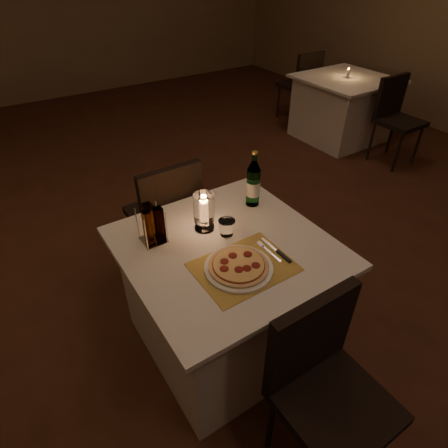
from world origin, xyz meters
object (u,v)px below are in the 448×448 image
water_bottle (253,184)px  neighbor_table_right (341,109)px  hurricane_candle (204,209)px  chair_far (167,210)px  pizza (239,265)px  main_table (226,296)px  chair_near (323,376)px  tumbler (227,228)px  plate (238,268)px

water_bottle → neighbor_table_right: water_bottle is taller
hurricane_candle → neighbor_table_right: bearing=29.2°
chair_far → pizza: size_ratio=3.21×
hurricane_candle → main_table: bearing=-84.3°
chair_near → tumbler: 0.82m
main_table → water_bottle: (0.34, 0.24, 0.50)m
chair_near → plate: size_ratio=2.81×
chair_far → hurricane_candle: hurricane_candle is taller
main_table → chair_far: (-0.00, 0.71, 0.18)m
chair_near → water_bottle: size_ratio=2.72×
main_table → water_bottle: bearing=34.9°
plate → pizza: size_ratio=1.14×
plate → hurricane_candle: hurricane_candle is taller
chair_near → hurricane_candle: (-0.02, 0.90, 0.31)m
pizza → neighbor_table_right: (2.91, 1.97, -0.39)m
tumbler → water_bottle: (0.29, 0.16, 0.09)m
main_table → plate: 0.42m
hurricane_candle → neighbor_table_right: hurricane_candle is taller
chair_near → hurricane_candle: 0.95m
water_bottle → chair_near: bearing=-109.5°
water_bottle → neighbor_table_right: bearing=31.6°
plate → pizza: bearing=50.5°
main_table → neighbor_table_right: (2.86, 1.79, 0.00)m
water_bottle → tumbler: bearing=-150.4°
tumbler → hurricane_candle: 0.15m
plate → water_bottle: size_ratio=0.97×
chair_near → pizza: 0.58m
chair_near → tumbler: chair_near is taller
chair_near → water_bottle: (0.34, 0.95, 0.32)m
plate → tumbler: bearing=68.3°
neighbor_table_right → plate: bearing=-145.9°
chair_far → plate: (-0.05, -0.89, 0.20)m
pizza → tumbler: bearing=68.3°
pizza → tumbler: tumbler is taller
tumbler → hurricane_candle: (-0.07, 0.11, 0.08)m
chair_near → tumbler: size_ratio=10.20×
plate → water_bottle: 0.58m
tumbler → neighbor_table_right: 3.32m
main_table → tumbler: 0.42m
main_table → chair_far: 0.74m
main_table → plate: bearing=-105.5°
pizza → water_bottle: (0.39, 0.42, 0.11)m
chair_far → tumbler: (0.05, -0.64, 0.23)m
main_table → neighbor_table_right: 3.37m
main_table → hurricane_candle: (-0.02, 0.18, 0.49)m
chair_far → tumbler: chair_far is taller
plate → water_bottle: water_bottle is taller
neighbor_table_right → water_bottle: bearing=-148.4°
chair_near → chair_far: bearing=90.0°
chair_near → chair_far: (0.00, 1.43, 0.00)m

